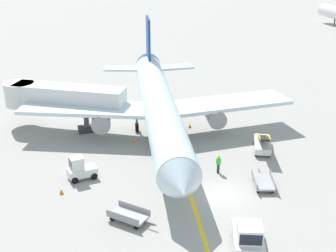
{
  "coord_description": "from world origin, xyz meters",
  "views": [
    {
      "loc": [
        -13.71,
        -29.33,
        18.98
      ],
      "look_at": [
        -1.61,
        9.41,
        2.5
      ],
      "focal_mm": 49.16,
      "sensor_mm": 36.0,
      "label": 1
    }
  ],
  "objects_px": {
    "safety_cone_nose_right": "(190,126)",
    "baggage_cart_empty_trailing": "(129,215)",
    "airliner": "(159,105)",
    "safety_cone_nose_left": "(61,192)",
    "ground_crew_marshaller": "(218,164)",
    "safety_cone_wingtip_right": "(185,193)",
    "jet_bridge": "(57,97)",
    "pushback_tug": "(248,237)",
    "baggage_tug_near_wing": "(80,169)",
    "belt_loader_forward_hold": "(263,143)",
    "safety_cone_wingtip_left": "(134,141)",
    "baggage_cart_loaded": "(263,181)"
  },
  "relations": [
    {
      "from": "baggage_cart_loaded",
      "to": "ground_crew_marshaller",
      "type": "xyz_separation_m",
      "value": [
        -2.6,
        3.32,
        0.44
      ]
    },
    {
      "from": "baggage_tug_near_wing",
      "to": "safety_cone_wingtip_left",
      "type": "relative_size",
      "value": 5.85
    },
    {
      "from": "pushback_tug",
      "to": "safety_cone_wingtip_left",
      "type": "bearing_deg",
      "value": 99.42
    },
    {
      "from": "baggage_cart_empty_trailing",
      "to": "safety_cone_wingtip_right",
      "type": "bearing_deg",
      "value": 23.08
    },
    {
      "from": "ground_crew_marshaller",
      "to": "safety_cone_wingtip_left",
      "type": "xyz_separation_m",
      "value": [
        -5.56,
        8.47,
        -0.69
      ]
    },
    {
      "from": "baggage_tug_near_wing",
      "to": "safety_cone_nose_left",
      "type": "height_order",
      "value": "baggage_tug_near_wing"
    },
    {
      "from": "ground_crew_marshaller",
      "to": "safety_cone_wingtip_right",
      "type": "xyz_separation_m",
      "value": [
        -4.04,
        -2.77,
        -0.69
      ]
    },
    {
      "from": "safety_cone_wingtip_right",
      "to": "airliner",
      "type": "bearing_deg",
      "value": 83.55
    },
    {
      "from": "baggage_tug_near_wing",
      "to": "belt_loader_forward_hold",
      "type": "xyz_separation_m",
      "value": [
        17.52,
        0.47,
        -0.15
      ]
    },
    {
      "from": "pushback_tug",
      "to": "ground_crew_marshaller",
      "type": "relative_size",
      "value": 2.38
    },
    {
      "from": "safety_cone_nose_left",
      "to": "safety_cone_nose_right",
      "type": "xyz_separation_m",
      "value": [
        14.64,
        10.17,
        0.0
      ]
    },
    {
      "from": "airliner",
      "to": "ground_crew_marshaller",
      "type": "height_order",
      "value": "airliner"
    },
    {
      "from": "safety_cone_nose_right",
      "to": "baggage_cart_empty_trailing",
      "type": "bearing_deg",
      "value": -123.6
    },
    {
      "from": "safety_cone_nose_left",
      "to": "safety_cone_wingtip_right",
      "type": "height_order",
      "value": "same"
    },
    {
      "from": "belt_loader_forward_hold",
      "to": "pushback_tug",
      "type": "bearing_deg",
      "value": -121.51
    },
    {
      "from": "belt_loader_forward_hold",
      "to": "baggage_cart_empty_trailing",
      "type": "height_order",
      "value": "belt_loader_forward_hold"
    },
    {
      "from": "baggage_cart_loaded",
      "to": "baggage_cart_empty_trailing",
      "type": "xyz_separation_m",
      "value": [
        -11.73,
        -1.61,
        0.0
      ]
    },
    {
      "from": "baggage_tug_near_wing",
      "to": "safety_cone_nose_right",
      "type": "height_order",
      "value": "baggage_tug_near_wing"
    },
    {
      "from": "airliner",
      "to": "jet_bridge",
      "type": "distance_m",
      "value": 10.95
    },
    {
      "from": "baggage_tug_near_wing",
      "to": "baggage_cart_empty_trailing",
      "type": "bearing_deg",
      "value": -71.43
    },
    {
      "from": "jet_bridge",
      "to": "safety_cone_wingtip_left",
      "type": "xyz_separation_m",
      "value": [
        6.77,
        -6.11,
        -3.32
      ]
    },
    {
      "from": "safety_cone_nose_right",
      "to": "safety_cone_wingtip_right",
      "type": "relative_size",
      "value": 1.0
    },
    {
      "from": "baggage_cart_loaded",
      "to": "safety_cone_wingtip_left",
      "type": "bearing_deg",
      "value": 124.67
    },
    {
      "from": "jet_bridge",
      "to": "pushback_tug",
      "type": "relative_size",
      "value": 3.05
    },
    {
      "from": "airliner",
      "to": "safety_cone_nose_left",
      "type": "height_order",
      "value": "airliner"
    },
    {
      "from": "jet_bridge",
      "to": "safety_cone_wingtip_left",
      "type": "bearing_deg",
      "value": -42.11
    },
    {
      "from": "airliner",
      "to": "ground_crew_marshaller",
      "type": "relative_size",
      "value": 20.69
    },
    {
      "from": "belt_loader_forward_hold",
      "to": "baggage_cart_empty_trailing",
      "type": "relative_size",
      "value": 1.53
    },
    {
      "from": "belt_loader_forward_hold",
      "to": "baggage_cart_empty_trailing",
      "type": "bearing_deg",
      "value": -152.23
    },
    {
      "from": "jet_bridge",
      "to": "safety_cone_nose_right",
      "type": "height_order",
      "value": "jet_bridge"
    },
    {
      "from": "baggage_tug_near_wing",
      "to": "belt_loader_forward_hold",
      "type": "relative_size",
      "value": 0.51
    },
    {
      "from": "ground_crew_marshaller",
      "to": "pushback_tug",
      "type": "bearing_deg",
      "value": -102.82
    },
    {
      "from": "baggage_cart_empty_trailing",
      "to": "safety_cone_wingtip_right",
      "type": "distance_m",
      "value": 5.54
    },
    {
      "from": "baggage_cart_loaded",
      "to": "safety_cone_nose_left",
      "type": "xyz_separation_m",
      "value": [
        -16.05,
        3.75,
        -0.25
      ]
    },
    {
      "from": "airliner",
      "to": "belt_loader_forward_hold",
      "type": "relative_size",
      "value": 6.97
    },
    {
      "from": "airliner",
      "to": "baggage_cart_loaded",
      "type": "xyz_separation_m",
      "value": [
        5.26,
        -12.74,
        -2.95
      ]
    },
    {
      "from": "baggage_tug_near_wing",
      "to": "baggage_cart_empty_trailing",
      "type": "xyz_separation_m",
      "value": [
        2.5,
        -7.44,
        -0.46
      ]
    },
    {
      "from": "belt_loader_forward_hold",
      "to": "safety_cone_nose_right",
      "type": "relative_size",
      "value": 11.48
    },
    {
      "from": "safety_cone_wingtip_left",
      "to": "safety_cone_nose_right",
      "type": "bearing_deg",
      "value": 17.51
    },
    {
      "from": "airliner",
      "to": "baggage_tug_near_wing",
      "type": "bearing_deg",
      "value": -142.38
    },
    {
      "from": "baggage_cart_empty_trailing",
      "to": "safety_cone_wingtip_left",
      "type": "xyz_separation_m",
      "value": [
        3.57,
        13.41,
        -0.25
      ]
    },
    {
      "from": "belt_loader_forward_hold",
      "to": "safety_cone_nose_right",
      "type": "height_order",
      "value": "belt_loader_forward_hold"
    },
    {
      "from": "jet_bridge",
      "to": "pushback_tug",
      "type": "bearing_deg",
      "value": -68.46
    },
    {
      "from": "belt_loader_forward_hold",
      "to": "ground_crew_marshaller",
      "type": "distance_m",
      "value": 6.6
    },
    {
      "from": "baggage_cart_loaded",
      "to": "safety_cone_nose_left",
      "type": "relative_size",
      "value": 8.68
    },
    {
      "from": "safety_cone_nose_right",
      "to": "ground_crew_marshaller",
      "type": "bearing_deg",
      "value": -96.41
    },
    {
      "from": "ground_crew_marshaller",
      "to": "belt_loader_forward_hold",
      "type": "bearing_deg",
      "value": 26.76
    },
    {
      "from": "jet_bridge",
      "to": "safety_cone_nose_right",
      "type": "xyz_separation_m",
      "value": [
        13.51,
        -3.99,
        -3.32
      ]
    },
    {
      "from": "ground_crew_marshaller",
      "to": "safety_cone_wingtip_right",
      "type": "distance_m",
      "value": 4.95
    },
    {
      "from": "safety_cone_wingtip_right",
      "to": "safety_cone_nose_left",
      "type": "bearing_deg",
      "value": 161.25
    }
  ]
}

